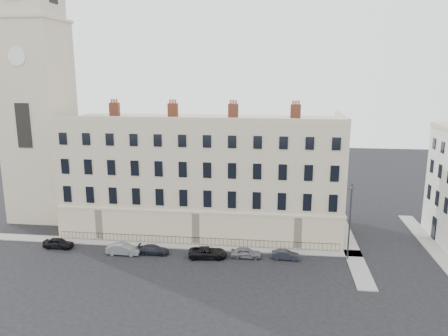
{
  "coord_description": "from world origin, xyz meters",
  "views": [
    {
      "loc": [
        3.68,
        -44.54,
        21.14
      ],
      "look_at": [
        -2.96,
        10.0,
        8.9
      ],
      "focal_mm": 35.0,
      "sensor_mm": 36.0,
      "label": 1
    }
  ],
  "objects_px": {
    "car_b": "(124,249)",
    "streetlamp": "(350,219)",
    "car_e": "(246,253)",
    "car_f": "(286,255)",
    "car_a": "(58,243)",
    "car_c": "(153,250)",
    "car_d": "(208,253)"
  },
  "relations": [
    {
      "from": "car_c",
      "to": "car_b",
      "type": "bearing_deg",
      "value": 98.83
    },
    {
      "from": "car_a",
      "to": "car_c",
      "type": "relative_size",
      "value": 0.99
    },
    {
      "from": "car_a",
      "to": "car_f",
      "type": "xyz_separation_m",
      "value": [
        27.5,
        0.03,
        -0.09
      ]
    },
    {
      "from": "car_a",
      "to": "streetlamp",
      "type": "distance_m",
      "value": 34.79
    },
    {
      "from": "car_b",
      "to": "car_c",
      "type": "xyz_separation_m",
      "value": [
        3.46,
        0.54,
        -0.12
      ]
    },
    {
      "from": "car_b",
      "to": "car_e",
      "type": "bearing_deg",
      "value": -86.35
    },
    {
      "from": "car_a",
      "to": "car_c",
      "type": "height_order",
      "value": "car_a"
    },
    {
      "from": "car_b",
      "to": "car_c",
      "type": "height_order",
      "value": "car_b"
    },
    {
      "from": "car_a",
      "to": "streetlamp",
      "type": "height_order",
      "value": "streetlamp"
    },
    {
      "from": "car_b",
      "to": "car_c",
      "type": "relative_size",
      "value": 1.07
    },
    {
      "from": "car_c",
      "to": "car_e",
      "type": "relative_size",
      "value": 1.04
    },
    {
      "from": "car_a",
      "to": "car_d",
      "type": "distance_m",
      "value": 18.59
    },
    {
      "from": "car_d",
      "to": "car_a",
      "type": "bearing_deg",
      "value": 82.05
    },
    {
      "from": "car_c",
      "to": "car_e",
      "type": "bearing_deg",
      "value": -88.52
    },
    {
      "from": "car_a",
      "to": "car_e",
      "type": "relative_size",
      "value": 1.03
    },
    {
      "from": "car_b",
      "to": "car_d",
      "type": "bearing_deg",
      "value": -88.09
    },
    {
      "from": "car_d",
      "to": "car_f",
      "type": "xyz_separation_m",
      "value": [
        8.92,
        0.65,
        -0.09
      ]
    },
    {
      "from": "car_e",
      "to": "car_f",
      "type": "bearing_deg",
      "value": -89.97
    },
    {
      "from": "car_f",
      "to": "streetlamp",
      "type": "relative_size",
      "value": 0.36
    },
    {
      "from": "car_a",
      "to": "car_f",
      "type": "relative_size",
      "value": 1.14
    },
    {
      "from": "car_b",
      "to": "streetlamp",
      "type": "height_order",
      "value": "streetlamp"
    },
    {
      "from": "car_a",
      "to": "car_f",
      "type": "bearing_deg",
      "value": -89.03
    },
    {
      "from": "car_a",
      "to": "car_d",
      "type": "xyz_separation_m",
      "value": [
        18.58,
        -0.63,
        -0.0
      ]
    },
    {
      "from": "car_a",
      "to": "streetlamp",
      "type": "xyz_separation_m",
      "value": [
        34.51,
        0.59,
        4.39
      ]
    },
    {
      "from": "car_c",
      "to": "streetlamp",
      "type": "bearing_deg",
      "value": -87.57
    },
    {
      "from": "car_c",
      "to": "car_f",
      "type": "relative_size",
      "value": 1.14
    },
    {
      "from": "car_d",
      "to": "car_e",
      "type": "bearing_deg",
      "value": -88.87
    },
    {
      "from": "car_a",
      "to": "car_b",
      "type": "distance_m",
      "value": 8.61
    },
    {
      "from": "car_b",
      "to": "streetlamp",
      "type": "bearing_deg",
      "value": -86.32
    },
    {
      "from": "car_a",
      "to": "streetlamp",
      "type": "bearing_deg",
      "value": -88.11
    },
    {
      "from": "car_c",
      "to": "car_a",
      "type": "bearing_deg",
      "value": 88.38
    },
    {
      "from": "car_d",
      "to": "streetlamp",
      "type": "relative_size",
      "value": 0.5
    }
  ]
}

